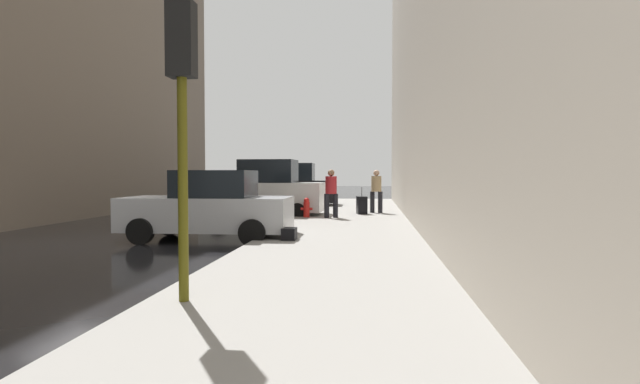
{
  "coord_description": "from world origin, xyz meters",
  "views": [
    {
      "loc": [
        6.77,
        -11.45,
        1.69
      ],
      "look_at": [
        4.84,
        7.12,
        1.02
      ],
      "focal_mm": 28.0,
      "sensor_mm": 36.0,
      "label": 1
    }
  ],
  "objects_px": {
    "parked_silver_sedan": "(209,207)",
    "parked_white_van": "(265,191)",
    "traffic_light": "(182,85)",
    "pedestrian_in_tan_coat": "(376,189)",
    "duffel_bag": "(289,234)",
    "fire_hydrant": "(307,208)",
    "rolling_suitcase": "(362,205)",
    "pedestrian_in_red_jacket": "(331,191)",
    "parked_black_suv": "(290,187)"
  },
  "relations": [
    {
      "from": "pedestrian_in_tan_coat",
      "to": "pedestrian_in_red_jacket",
      "type": "height_order",
      "value": "same"
    },
    {
      "from": "fire_hydrant",
      "to": "parked_black_suv",
      "type": "bearing_deg",
      "value": 103.72
    },
    {
      "from": "parked_silver_sedan",
      "to": "parked_white_van",
      "type": "xyz_separation_m",
      "value": [
        -0.0,
        6.61,
        0.18
      ]
    },
    {
      "from": "parked_silver_sedan",
      "to": "pedestrian_in_red_jacket",
      "type": "relative_size",
      "value": 2.47
    },
    {
      "from": "parked_silver_sedan",
      "to": "parked_black_suv",
      "type": "distance_m",
      "value": 12.71
    },
    {
      "from": "pedestrian_in_red_jacket",
      "to": "pedestrian_in_tan_coat",
      "type": "bearing_deg",
      "value": 56.73
    },
    {
      "from": "parked_silver_sedan",
      "to": "traffic_light",
      "type": "xyz_separation_m",
      "value": [
        1.85,
        -6.52,
        1.91
      ]
    },
    {
      "from": "parked_black_suv",
      "to": "rolling_suitcase",
      "type": "bearing_deg",
      "value": -56.56
    },
    {
      "from": "parked_white_van",
      "to": "parked_black_suv",
      "type": "height_order",
      "value": "same"
    },
    {
      "from": "parked_silver_sedan",
      "to": "traffic_light",
      "type": "bearing_deg",
      "value": -74.13
    },
    {
      "from": "traffic_light",
      "to": "pedestrian_in_red_jacket",
      "type": "bearing_deg",
      "value": 85.93
    },
    {
      "from": "parked_white_van",
      "to": "pedestrian_in_tan_coat",
      "type": "relative_size",
      "value": 2.72
    },
    {
      "from": "parked_white_van",
      "to": "rolling_suitcase",
      "type": "distance_m",
      "value": 3.8
    },
    {
      "from": "pedestrian_in_tan_coat",
      "to": "rolling_suitcase",
      "type": "bearing_deg",
      "value": -130.84
    },
    {
      "from": "pedestrian_in_red_jacket",
      "to": "duffel_bag",
      "type": "distance_m",
      "value": 6.1
    },
    {
      "from": "parked_silver_sedan",
      "to": "duffel_bag",
      "type": "xyz_separation_m",
      "value": [
        2.19,
        -0.79,
        -0.56
      ]
    },
    {
      "from": "parked_white_van",
      "to": "parked_black_suv",
      "type": "bearing_deg",
      "value": 90.0
    },
    {
      "from": "parked_white_van",
      "to": "pedestrian_in_red_jacket",
      "type": "distance_m",
      "value": 3.02
    },
    {
      "from": "fire_hydrant",
      "to": "duffel_bag",
      "type": "relative_size",
      "value": 1.6
    },
    {
      "from": "fire_hydrant",
      "to": "rolling_suitcase",
      "type": "distance_m",
      "value": 2.59
    },
    {
      "from": "pedestrian_in_tan_coat",
      "to": "parked_silver_sedan",
      "type": "bearing_deg",
      "value": -119.23
    },
    {
      "from": "parked_black_suv",
      "to": "fire_hydrant",
      "type": "xyz_separation_m",
      "value": [
        1.8,
        -7.39,
        -0.54
      ]
    },
    {
      "from": "rolling_suitcase",
      "to": "traffic_light",
      "type": "bearing_deg",
      "value": -97.92
    },
    {
      "from": "traffic_light",
      "to": "duffel_bag",
      "type": "xyz_separation_m",
      "value": [
        0.34,
        5.73,
        -2.47
      ]
    },
    {
      "from": "parked_silver_sedan",
      "to": "rolling_suitcase",
      "type": "relative_size",
      "value": 4.06
    },
    {
      "from": "traffic_light",
      "to": "parked_white_van",
      "type": "bearing_deg",
      "value": 98.04
    },
    {
      "from": "duffel_bag",
      "to": "rolling_suitcase",
      "type": "bearing_deg",
      "value": 78.83
    },
    {
      "from": "parked_white_van",
      "to": "fire_hydrant",
      "type": "relative_size",
      "value": 6.61
    },
    {
      "from": "parked_white_van",
      "to": "traffic_light",
      "type": "distance_m",
      "value": 13.37
    },
    {
      "from": "rolling_suitcase",
      "to": "duffel_bag",
      "type": "height_order",
      "value": "rolling_suitcase"
    },
    {
      "from": "fire_hydrant",
      "to": "rolling_suitcase",
      "type": "relative_size",
      "value": 0.68
    },
    {
      "from": "parked_white_van",
      "to": "traffic_light",
      "type": "bearing_deg",
      "value": -81.96
    },
    {
      "from": "parked_silver_sedan",
      "to": "fire_hydrant",
      "type": "bearing_deg",
      "value": 71.26
    },
    {
      "from": "traffic_light",
      "to": "rolling_suitcase",
      "type": "height_order",
      "value": "traffic_light"
    },
    {
      "from": "parked_black_suv",
      "to": "pedestrian_in_tan_coat",
      "type": "distance_m",
      "value": 6.61
    },
    {
      "from": "pedestrian_in_red_jacket",
      "to": "duffel_bag",
      "type": "height_order",
      "value": "pedestrian_in_red_jacket"
    },
    {
      "from": "parked_silver_sedan",
      "to": "duffel_bag",
      "type": "bearing_deg",
      "value": -19.8
    },
    {
      "from": "parked_silver_sedan",
      "to": "duffel_bag",
      "type": "relative_size",
      "value": 9.6
    },
    {
      "from": "parked_silver_sedan",
      "to": "pedestrian_in_red_jacket",
      "type": "bearing_deg",
      "value": 62.8
    },
    {
      "from": "parked_silver_sedan",
      "to": "fire_hydrant",
      "type": "distance_m",
      "value": 5.62
    },
    {
      "from": "traffic_light",
      "to": "pedestrian_in_tan_coat",
      "type": "bearing_deg",
      "value": 80.21
    },
    {
      "from": "fire_hydrant",
      "to": "pedestrian_in_tan_coat",
      "type": "xyz_separation_m",
      "value": [
        2.5,
        2.38,
        0.61
      ]
    },
    {
      "from": "traffic_light",
      "to": "duffel_bag",
      "type": "relative_size",
      "value": 8.18
    },
    {
      "from": "rolling_suitcase",
      "to": "parked_silver_sedan",
      "type": "bearing_deg",
      "value": -117.97
    },
    {
      "from": "rolling_suitcase",
      "to": "pedestrian_in_red_jacket",
      "type": "bearing_deg",
      "value": -120.14
    },
    {
      "from": "parked_white_van",
      "to": "fire_hydrant",
      "type": "xyz_separation_m",
      "value": [
        1.8,
        -1.3,
        -0.54
      ]
    },
    {
      "from": "pedestrian_in_red_jacket",
      "to": "rolling_suitcase",
      "type": "bearing_deg",
      "value": 59.86
    },
    {
      "from": "pedestrian_in_tan_coat",
      "to": "pedestrian_in_red_jacket",
      "type": "xyz_separation_m",
      "value": [
        -1.62,
        -2.46,
        0.0
      ]
    },
    {
      "from": "parked_white_van",
      "to": "fire_hydrant",
      "type": "distance_m",
      "value": 2.28
    },
    {
      "from": "fire_hydrant",
      "to": "pedestrian_in_red_jacket",
      "type": "bearing_deg",
      "value": -5.13
    }
  ]
}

